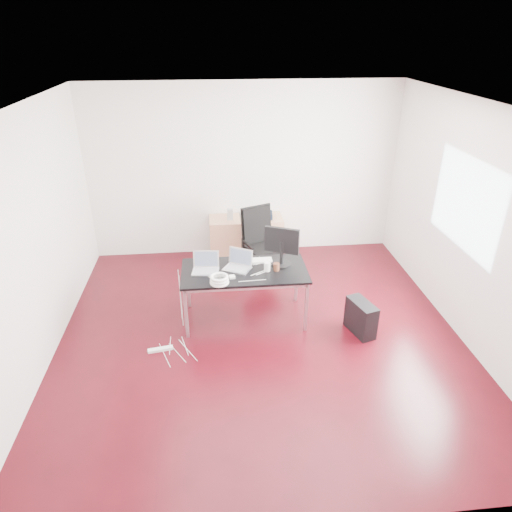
{
  "coord_description": "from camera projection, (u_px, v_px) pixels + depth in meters",
  "views": [
    {
      "loc": [
        -0.53,
        -4.68,
        3.51
      ],
      "look_at": [
        0.0,
        0.55,
        0.85
      ],
      "focal_mm": 32.0,
      "sensor_mm": 36.0,
      "label": 1
    }
  ],
  "objects": [
    {
      "name": "office_chair",
      "position": [
        261.0,
        240.0,
        6.91
      ],
      "size": [
        0.62,
        0.64,
        1.08
      ],
      "rotation": [
        0.0,
        0.0,
        0.39
      ],
      "color": "black",
      "rests_on": "ground"
    },
    {
      "name": "filing_cabinet_right",
      "position": [
        267.0,
        237.0,
        7.64
      ],
      "size": [
        0.5,
        0.5,
        0.7
      ],
      "primitive_type": "cube",
      "color": "tan",
      "rests_on": "ground"
    },
    {
      "name": "speaker",
      "position": [
        230.0,
        214.0,
        7.35
      ],
      "size": [
        0.09,
        0.08,
        0.18
      ],
      "primitive_type": "cube",
      "rotation": [
        0.0,
        0.0,
        0.02
      ],
      "color": "#9E9E9E",
      "rests_on": "filing_cabinet_left"
    },
    {
      "name": "laptop_left",
      "position": [
        206.0,
        266.0,
        5.77
      ],
      "size": [
        0.36,
        0.29,
        0.23
      ],
      "rotation": [
        0.0,
        0.0,
        -0.12
      ],
      "color": "silver",
      "rests_on": "desk"
    },
    {
      "name": "room_shell",
      "position": [
        264.0,
        234.0,
        5.16
      ],
      "size": [
        5.0,
        5.0,
        5.0
      ],
      "color": "#33050C",
      "rests_on": "ground"
    },
    {
      "name": "power_adapter",
      "position": [
        232.0,
        277.0,
        5.62
      ],
      "size": [
        0.08,
        0.08,
        0.03
      ],
      "primitive_type": "cube",
      "rotation": [
        0.0,
        0.0,
        0.17
      ],
      "color": "white",
      "rests_on": "desk"
    },
    {
      "name": "monitor",
      "position": [
        282.0,
        244.0,
        5.83
      ],
      "size": [
        0.43,
        0.26,
        0.51
      ],
      "rotation": [
        0.0,
        0.0,
        -0.43
      ],
      "color": "black",
      "rests_on": "desk"
    },
    {
      "name": "pc_tower",
      "position": [
        361.0,
        317.0,
        5.75
      ],
      "size": [
        0.33,
        0.49,
        0.44
      ],
      "primitive_type": "cube",
      "rotation": [
        0.0,
        0.0,
        0.31
      ],
      "color": "black",
      "rests_on": "ground"
    },
    {
      "name": "cup_brown",
      "position": [
        276.0,
        267.0,
        5.78
      ],
      "size": [
        0.09,
        0.09,
        0.1
      ],
      "primitive_type": "cylinder",
      "rotation": [
        0.0,
        0.0,
        0.24
      ],
      "color": "#59301E",
      "rests_on": "desk"
    },
    {
      "name": "cup_white",
      "position": [
        267.0,
        267.0,
        5.76
      ],
      "size": [
        0.08,
        0.08,
        0.12
      ],
      "primitive_type": "cylinder",
      "rotation": [
        0.0,
        0.0,
        -0.04
      ],
      "color": "white",
      "rests_on": "desk"
    },
    {
      "name": "navy_garment",
      "position": [
        263.0,
        215.0,
        7.45
      ],
      "size": [
        0.32,
        0.26,
        0.09
      ],
      "primitive_type": "cube",
      "rotation": [
        0.0,
        0.0,
        -0.08
      ],
      "color": "black",
      "rests_on": "filing_cabinet_right"
    },
    {
      "name": "filing_cabinet_left",
      "position": [
        225.0,
        238.0,
        7.58
      ],
      "size": [
        0.5,
        0.5,
        0.7
      ],
      "primitive_type": "cube",
      "color": "tan",
      "rests_on": "ground"
    },
    {
      "name": "power_strip",
      "position": [
        160.0,
        349.0,
        5.51
      ],
      "size": [
        0.31,
        0.11,
        0.04
      ],
      "primitive_type": "cube",
      "rotation": [
        0.0,
        0.0,
        0.17
      ],
      "color": "white",
      "rests_on": "ground"
    },
    {
      "name": "keyboard",
      "position": [
        255.0,
        261.0,
        6.01
      ],
      "size": [
        0.44,
        0.14,
        0.02
      ],
      "primitive_type": "cube",
      "rotation": [
        0.0,
        0.0,
        -0.0
      ],
      "color": "white",
      "rests_on": "desk"
    },
    {
      "name": "laptop_right",
      "position": [
        239.0,
        264.0,
        5.83
      ],
      "size": [
        0.41,
        0.38,
        0.23
      ],
      "rotation": [
        0.0,
        0.0,
        -0.51
      ],
      "color": "silver",
      "rests_on": "desk"
    },
    {
      "name": "cable_coil",
      "position": [
        219.0,
        280.0,
        5.48
      ],
      "size": [
        0.24,
        0.24,
        0.11
      ],
      "rotation": [
        0.0,
        0.0,
        0.34
      ],
      "color": "white",
      "rests_on": "desk"
    },
    {
      "name": "wastebasket",
      "position": [
        242.0,
        248.0,
        7.72
      ],
      "size": [
        0.27,
        0.27,
        0.28
      ],
      "primitive_type": "cylinder",
      "rotation": [
        0.0,
        0.0,
        -0.13
      ],
      "color": "black",
      "rests_on": "ground"
    },
    {
      "name": "desk",
      "position": [
        244.0,
        274.0,
        5.83
      ],
      "size": [
        1.6,
        0.8,
        0.73
      ],
      "color": "black",
      "rests_on": "ground"
    }
  ]
}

